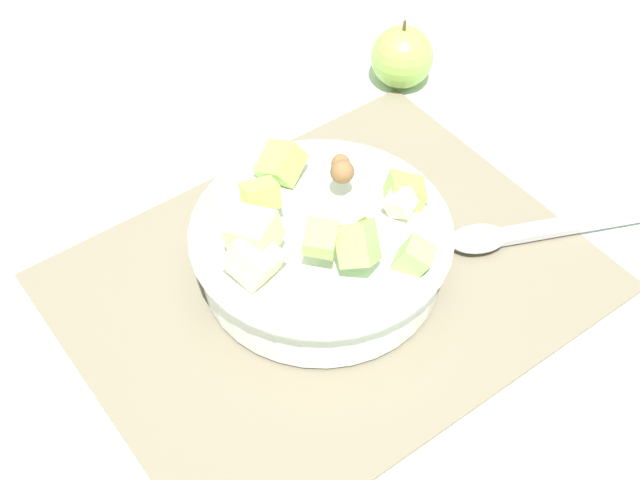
# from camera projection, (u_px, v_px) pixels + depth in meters

# --- Properties ---
(ground_plane) EXTENTS (2.40, 2.40, 0.00)m
(ground_plane) POSITION_uv_depth(u_px,v_px,m) (329.00, 282.00, 0.83)
(ground_plane) COLOR silver
(placemat) EXTENTS (0.46, 0.36, 0.01)m
(placemat) POSITION_uv_depth(u_px,v_px,m) (329.00, 280.00, 0.83)
(placemat) COLOR #756B56
(placemat) RESTS_ON ground_plane
(salad_bowl) EXTENTS (0.24, 0.24, 0.11)m
(salad_bowl) POSITION_uv_depth(u_px,v_px,m) (319.00, 244.00, 0.80)
(salad_bowl) COLOR white
(salad_bowl) RESTS_ON placemat
(serving_spoon) EXTENTS (0.23, 0.12, 0.01)m
(serving_spoon) POSITION_uv_depth(u_px,v_px,m) (529.00, 231.00, 0.86)
(serving_spoon) COLOR #B7B7BC
(serving_spoon) RESTS_ON placemat
(whole_apple) EXTENTS (0.07, 0.07, 0.08)m
(whole_apple) POSITION_uv_depth(u_px,v_px,m) (402.00, 57.00, 1.01)
(whole_apple) COLOR #8CB74C
(whole_apple) RESTS_ON ground_plane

